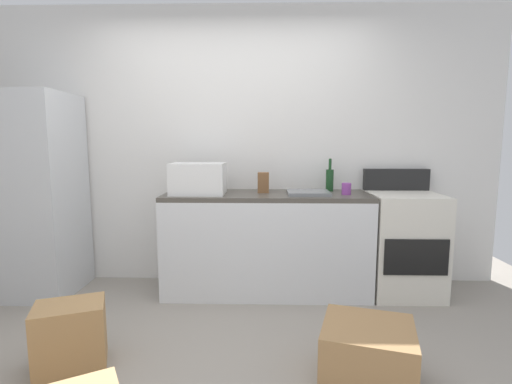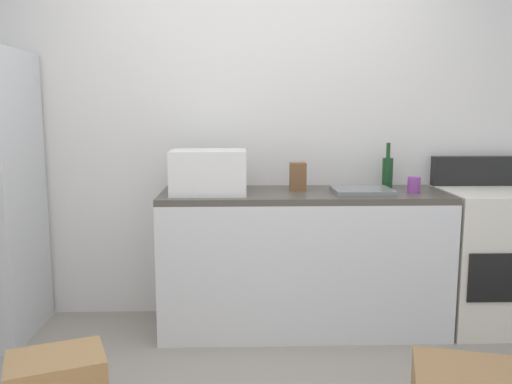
{
  "view_description": "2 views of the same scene",
  "coord_description": "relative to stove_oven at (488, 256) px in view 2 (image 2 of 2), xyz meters",
  "views": [
    {
      "loc": [
        0.29,
        -2.12,
        1.35
      ],
      "look_at": [
        0.22,
        0.75,
        0.97
      ],
      "focal_mm": 26.62,
      "sensor_mm": 36.0,
      "label": 1
    },
    {
      "loc": [
        -0.1,
        -2.13,
        1.41
      ],
      "look_at": [
        -0.01,
        0.89,
        0.95
      ],
      "focal_mm": 37.38,
      "sensor_mm": 36.0,
      "label": 2
    }
  ],
  "objects": [
    {
      "name": "wall_back",
      "position": [
        -1.52,
        0.34,
        0.83
      ],
      "size": [
        5.0,
        0.1,
        2.6
      ],
      "primitive_type": "cube",
      "color": "silver",
      "rests_on": "ground_plane"
    },
    {
      "name": "kitchen_counter",
      "position": [
        -1.22,
        -0.01,
        -0.02
      ],
      "size": [
        1.8,
        0.6,
        0.9
      ],
      "color": "silver",
      "rests_on": "ground_plane"
    },
    {
      "name": "stove_oven",
      "position": [
        0.0,
        0.0,
        0.0
      ],
      "size": [
        0.6,
        0.61,
        1.1
      ],
      "color": "silver",
      "rests_on": "ground_plane"
    },
    {
      "name": "microwave",
      "position": [
        -1.81,
        -0.06,
        0.57
      ],
      "size": [
        0.46,
        0.34,
        0.27
      ],
      "primitive_type": "cube",
      "color": "white",
      "rests_on": "kitchen_counter"
    },
    {
      "name": "sink_basin",
      "position": [
        -0.86,
        -0.07,
        0.45
      ],
      "size": [
        0.36,
        0.32,
        0.03
      ],
      "primitive_type": "cube",
      "color": "slate",
      "rests_on": "kitchen_counter"
    },
    {
      "name": "wine_bottle",
      "position": [
        -0.64,
        0.16,
        0.54
      ],
      "size": [
        0.07,
        0.07,
        0.3
      ],
      "color": "#193F1E",
      "rests_on": "kitchen_counter"
    },
    {
      "name": "coffee_mug",
      "position": [
        -0.53,
        -0.07,
        0.48
      ],
      "size": [
        0.08,
        0.08,
        0.1
      ],
      "primitive_type": "cylinder",
      "color": "purple",
      "rests_on": "kitchen_counter"
    },
    {
      "name": "knife_block",
      "position": [
        -1.25,
        0.05,
        0.52
      ],
      "size": [
        0.1,
        0.1,
        0.18
      ],
      "primitive_type": "cube",
      "color": "brown",
      "rests_on": "kitchen_counter"
    }
  ]
}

